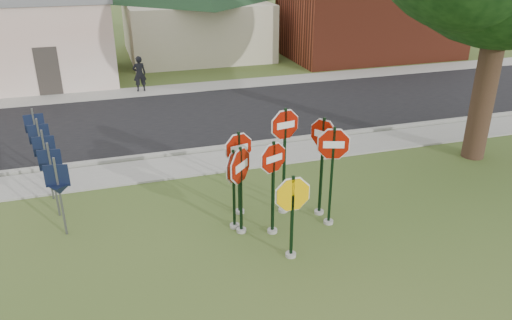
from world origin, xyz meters
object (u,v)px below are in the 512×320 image
object	(u,v)px
stop_sign_yellow	(292,208)
stop_sign_left	(241,178)
pedestrian	(139,74)
stop_sign_center	(273,176)

from	to	relation	value
stop_sign_yellow	stop_sign_left	world-z (taller)	stop_sign_left
pedestrian	stop_sign_center	bearing A→B (deg)	95.89
stop_sign_left	pedestrian	bearing A→B (deg)	94.89
stop_sign_left	pedestrian	world-z (taller)	stop_sign_left
stop_sign_yellow	stop_sign_center	bearing A→B (deg)	93.44
stop_sign_center	pedestrian	distance (m)	13.45
stop_sign_left	stop_sign_center	bearing A→B (deg)	-19.18
stop_sign_yellow	pedestrian	world-z (taller)	stop_sign_yellow
stop_sign_left	pedestrian	distance (m)	13.13
stop_sign_center	stop_sign_left	world-z (taller)	stop_sign_center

